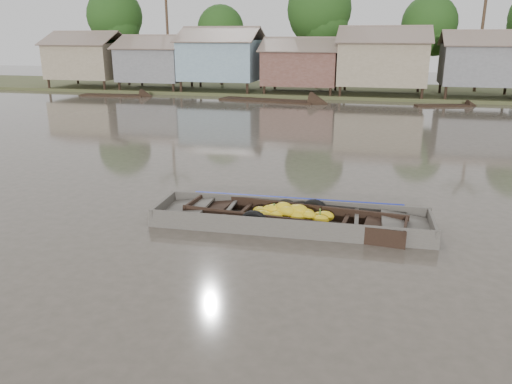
# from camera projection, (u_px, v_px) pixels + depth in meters

# --- Properties ---
(ground) EXTENTS (120.00, 120.00, 0.00)m
(ground) POSITION_uv_depth(u_px,v_px,m) (262.00, 229.00, 12.52)
(ground) COLOR #474136
(ground) RESTS_ON ground
(riverbank) EXTENTS (120.00, 12.47, 10.22)m
(riverbank) POSITION_uv_depth(u_px,v_px,m) (390.00, 56.00, 40.37)
(riverbank) COLOR #384723
(riverbank) RESTS_ON ground
(banana_boat) EXTENTS (5.77, 1.88, 0.79)m
(banana_boat) POSITION_uv_depth(u_px,v_px,m) (289.00, 219.00, 12.79)
(banana_boat) COLOR black
(banana_boat) RESTS_ON ground
(viewer_boat) EXTENTS (7.12, 2.11, 0.57)m
(viewer_boat) POSITION_uv_depth(u_px,v_px,m) (291.00, 223.00, 12.83)
(viewer_boat) COLOR #48433D
(viewer_boat) RESTS_ON ground
(distant_boats) EXTENTS (47.64, 13.56, 1.38)m
(distant_boats) POSITION_uv_depth(u_px,v_px,m) (510.00, 107.00, 32.04)
(distant_boats) COLOR black
(distant_boats) RESTS_ON ground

